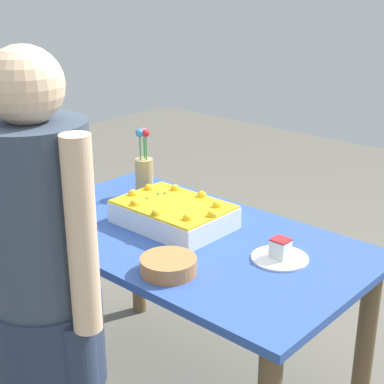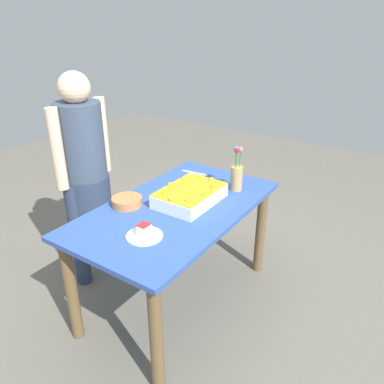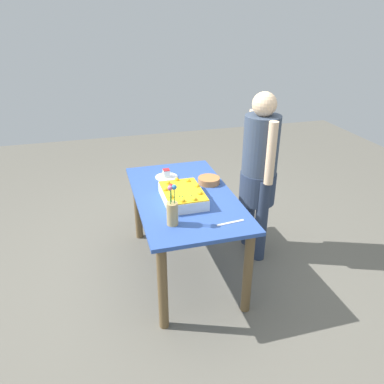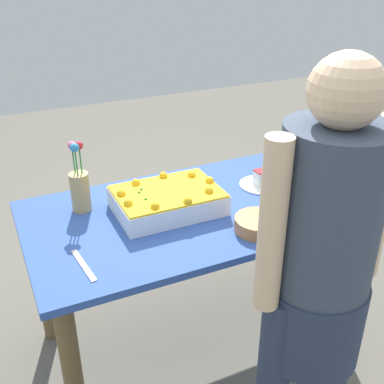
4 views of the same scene
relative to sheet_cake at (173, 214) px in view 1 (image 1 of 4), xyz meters
name	(u,v)px [view 1 (image 1 of 4)]	position (x,y,z in m)	size (l,w,h in m)	color
dining_table	(185,264)	(0.10, -0.04, -0.17)	(1.38, 0.78, 0.73)	#30509F
sheet_cake	(173,214)	(0.00, 0.00, 0.00)	(0.43, 0.30, 0.11)	white
serving_plate_with_slice	(280,254)	(0.48, 0.03, -0.03)	(0.20, 0.20, 0.08)	white
cake_knife	(59,215)	(-0.41, -0.24, -0.05)	(0.21, 0.02, 0.00)	silver
flower_vase	(144,173)	(-0.32, 0.15, 0.06)	(0.08, 0.08, 0.30)	tan
fruit_bowl	(168,265)	(0.26, -0.30, -0.02)	(0.19, 0.19, 0.05)	#BE7942
person_standing	(44,280)	(0.20, -0.73, 0.08)	(0.45, 0.31, 1.49)	#2A364F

